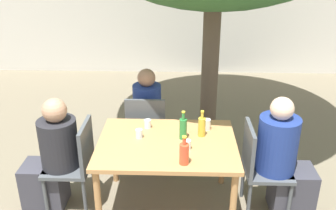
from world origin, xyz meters
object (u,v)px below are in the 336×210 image
at_px(patio_chair_0, 76,161).
at_px(patio_chair_1, 259,164).
at_px(green_bottle_2, 183,128).
at_px(drinking_glass_2, 207,124).
at_px(soda_bottle_1, 184,153).
at_px(person_seated_2, 148,119).
at_px(drinking_glass_0, 148,124).
at_px(drinking_glass_1, 139,134).
at_px(drinking_glass_3, 188,145).
at_px(oil_cruet_0, 202,126).
at_px(person_seated_1, 284,162).
at_px(person_seated_0, 52,160).
at_px(patio_chair_2, 146,128).
at_px(dining_table_front, 167,150).

distance_m(patio_chair_0, patio_chair_1, 1.77).
height_order(green_bottle_2, drinking_glass_2, green_bottle_2).
height_order(patio_chair_1, soda_bottle_1, soda_bottle_1).
xyz_separation_m(person_seated_2, green_bottle_2, (0.41, -0.89, 0.34)).
height_order(green_bottle_2, drinking_glass_0, green_bottle_2).
bearing_deg(person_seated_2, drinking_glass_1, 89.44).
height_order(drinking_glass_1, drinking_glass_3, same).
height_order(patio_chair_1, oil_cruet_0, oil_cruet_0).
xyz_separation_m(oil_cruet_0, drinking_glass_3, (-0.14, -0.26, -0.06)).
bearing_deg(drinking_glass_1, drinking_glass_3, -23.16).
height_order(person_seated_1, drinking_glass_1, person_seated_1).
bearing_deg(person_seated_1, oil_cruet_0, 80.06).
bearing_deg(patio_chair_1, patio_chair_0, 90.00).
distance_m(soda_bottle_1, drinking_glass_3, 0.26).
xyz_separation_m(person_seated_2, oil_cruet_0, (0.59, -0.83, 0.33)).
bearing_deg(person_seated_0, patio_chair_0, 90.00).
bearing_deg(person_seated_0, oil_cruet_0, 95.42).
bearing_deg(green_bottle_2, patio_chair_1, -5.82).
bearing_deg(patio_chair_0, person_seated_2, 147.07).
xyz_separation_m(patio_chair_1, green_bottle_2, (-0.74, 0.07, 0.33)).
bearing_deg(patio_chair_0, oil_cruet_0, 96.46).
relative_size(person_seated_1, green_bottle_2, 4.25).
height_order(patio_chair_2, drinking_glass_1, patio_chair_2).
height_order(dining_table_front, soda_bottle_1, soda_bottle_1).
height_order(patio_chair_2, person_seated_2, person_seated_2).
bearing_deg(oil_cruet_0, drinking_glass_1, -174.28).
xyz_separation_m(patio_chair_2, drinking_glass_0, (0.06, -0.44, 0.27)).
bearing_deg(green_bottle_2, drinking_glass_2, 39.43).
bearing_deg(person_seated_2, person_seated_1, 145.03).
xyz_separation_m(drinking_glass_1, drinking_glass_2, (0.66, 0.19, 0.01)).
height_order(dining_table_front, person_seated_2, person_seated_2).
bearing_deg(drinking_glass_2, person_seated_2, 133.23).
distance_m(dining_table_front, drinking_glass_2, 0.50).
bearing_deg(oil_cruet_0, dining_table_front, -157.41).
relative_size(person_seated_1, drinking_glass_2, 10.95).
bearing_deg(patio_chair_1, drinking_glass_2, 61.29).
relative_size(dining_table_front, patio_chair_2, 1.42).
bearing_deg(person_seated_2, soda_bottle_1, 107.48).
bearing_deg(patio_chair_1, drinking_glass_3, 99.77).
distance_m(green_bottle_2, drinking_glass_0, 0.42).
distance_m(person_seated_0, person_seated_1, 2.24).
bearing_deg(drinking_glass_2, dining_table_front, -145.15).
relative_size(person_seated_2, drinking_glass_2, 10.62).
height_order(drinking_glass_0, drinking_glass_1, same).
xyz_separation_m(drinking_glass_0, drinking_glass_2, (0.60, -0.02, 0.01)).
bearing_deg(drinking_glass_1, person_seated_2, 89.44).
distance_m(person_seated_1, soda_bottle_1, 1.07).
distance_m(patio_chair_1, drinking_glass_3, 0.75).
distance_m(drinking_glass_1, drinking_glass_2, 0.69).
distance_m(person_seated_1, drinking_glass_3, 0.96).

